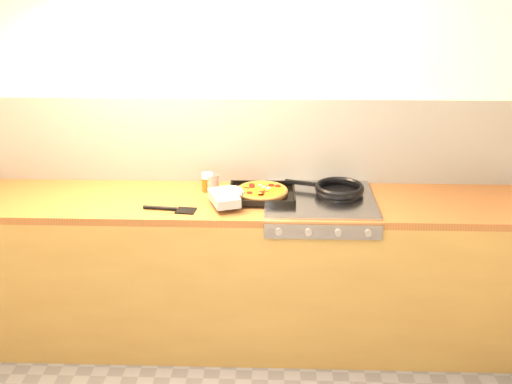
{
  "coord_description": "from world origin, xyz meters",
  "views": [
    {
      "loc": [
        0.2,
        -1.97,
        2.13
      ],
      "look_at": [
        0.1,
        1.08,
        0.95
      ],
      "focal_mm": 42.0,
      "sensor_mm": 36.0,
      "label": 1
    }
  ],
  "objects_px": {
    "tomato_can": "(213,184)",
    "juice_glass": "(207,182)",
    "frying_pan": "(338,189)",
    "pizza_on_tray": "(252,193)"
  },
  "relations": [
    {
      "from": "frying_pan",
      "to": "juice_glass",
      "type": "height_order",
      "value": "juice_glass"
    },
    {
      "from": "frying_pan",
      "to": "juice_glass",
      "type": "xyz_separation_m",
      "value": [
        -0.74,
        0.05,
        0.02
      ]
    },
    {
      "from": "tomato_can",
      "to": "frying_pan",
      "type": "bearing_deg",
      "value": -3.42
    },
    {
      "from": "tomato_can",
      "to": "juice_glass",
      "type": "height_order",
      "value": "juice_glass"
    },
    {
      "from": "tomato_can",
      "to": "juice_glass",
      "type": "distance_m",
      "value": 0.03
    },
    {
      "from": "pizza_on_tray",
      "to": "tomato_can",
      "type": "height_order",
      "value": "tomato_can"
    },
    {
      "from": "tomato_can",
      "to": "juice_glass",
      "type": "relative_size",
      "value": 0.92
    },
    {
      "from": "pizza_on_tray",
      "to": "juice_glass",
      "type": "distance_m",
      "value": 0.29
    },
    {
      "from": "tomato_can",
      "to": "juice_glass",
      "type": "xyz_separation_m",
      "value": [
        -0.03,
        0.01,
        0.01
      ]
    },
    {
      "from": "juice_glass",
      "to": "frying_pan",
      "type": "bearing_deg",
      "value": -4.01
    }
  ]
}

